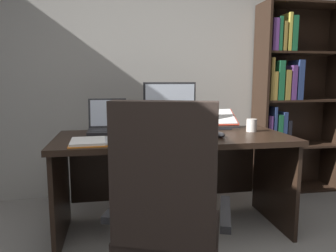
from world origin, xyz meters
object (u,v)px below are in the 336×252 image
object	(u,v)px
open_binder	(106,141)
notepad	(141,136)
coffee_mug	(252,125)
desk	(172,159)
computer_mouse	(220,135)
laptop	(108,125)
monitor	(170,107)
keyboard	(180,137)
reading_stand_with_book	(218,119)
bookshelf	(289,97)
office_chair	(167,226)
pen	(143,135)

from	to	relation	value
open_binder	notepad	size ratio (longest dim) A/B	2.30
coffee_mug	desk	bearing A→B (deg)	178.60
desk	notepad	size ratio (longest dim) A/B	8.28
computer_mouse	open_binder	size ratio (longest dim) A/B	0.22
laptop	notepad	bearing A→B (deg)	-48.70
monitor	keyboard	world-z (taller)	monitor
computer_mouse	reading_stand_with_book	bearing A→B (deg)	73.20
bookshelf	office_chair	world-z (taller)	bookshelf
open_binder	notepad	xyz separation A→B (m)	(0.24, 0.18, -0.01)
office_chair	open_binder	bearing A→B (deg)	134.50
desk	office_chair	size ratio (longest dim) A/B	1.60
bookshelf	monitor	size ratio (longest dim) A/B	4.44
bookshelf	coffee_mug	xyz separation A→B (m)	(-0.70, -0.64, -0.19)
bookshelf	reading_stand_with_book	xyz separation A→B (m)	(-0.90, -0.39, -0.16)
monitor	open_binder	world-z (taller)	monitor
keyboard	pen	bearing A→B (deg)	151.90
desk	notepad	distance (m)	0.34
laptop	notepad	distance (m)	0.37
notepad	pen	xyz separation A→B (m)	(0.02, 0.00, 0.01)
open_binder	pen	bearing A→B (deg)	32.51
computer_mouse	pen	size ratio (longest dim) A/B	0.74
bookshelf	laptop	world-z (taller)	bookshelf
office_chair	bookshelf	bearing A→B (deg)	64.99
coffee_mug	open_binder	bearing A→B (deg)	-167.19
reading_stand_with_book	computer_mouse	bearing A→B (deg)	-106.80
open_binder	coffee_mug	xyz separation A→B (m)	(1.15, 0.26, 0.04)
keyboard	pen	size ratio (longest dim) A/B	3.00
reading_stand_with_book	keyboard	bearing A→B (deg)	-133.60
bookshelf	laptop	size ratio (longest dim) A/B	6.14
keyboard	computer_mouse	bearing A→B (deg)	0.00
laptop	keyboard	size ratio (longest dim) A/B	0.75
laptop	coffee_mug	size ratio (longest dim) A/B	3.08
coffee_mug	laptop	bearing A→B (deg)	170.40
bookshelf	computer_mouse	xyz separation A→B (m)	(-1.04, -0.85, -0.22)
laptop	computer_mouse	bearing A→B (deg)	-26.62
office_chair	notepad	xyz separation A→B (m)	(-0.05, 0.83, 0.30)
monitor	computer_mouse	size ratio (longest dim) A/B	4.16
open_binder	notepad	world-z (taller)	open_binder
computer_mouse	coffee_mug	size ratio (longest dim) A/B	1.02
coffee_mug	bookshelf	bearing A→B (deg)	42.56
open_binder	office_chair	bearing A→B (deg)	-67.40
desk	open_binder	size ratio (longest dim) A/B	3.60
keyboard	notepad	size ratio (longest dim) A/B	2.00
monitor	keyboard	xyz separation A→B (m)	(0.00, -0.40, -0.18)
reading_stand_with_book	pen	world-z (taller)	reading_stand_with_book
pen	coffee_mug	size ratio (longest dim) A/B	1.38
bookshelf	open_binder	bearing A→B (deg)	-153.90
office_chair	pen	world-z (taller)	office_chair
pen	bookshelf	bearing A→B (deg)	24.55
laptop	reading_stand_with_book	size ratio (longest dim) A/B	0.96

